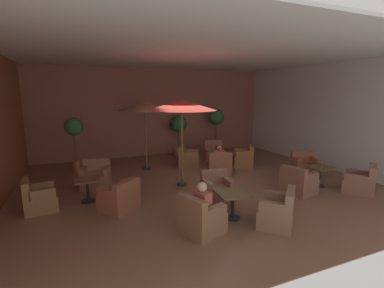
% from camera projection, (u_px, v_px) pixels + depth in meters
% --- Properties ---
extents(ground_plane, '(10.78, 9.47, 0.02)m').
position_uv_depth(ground_plane, '(198.00, 184.00, 8.74)').
color(ground_plane, brown).
extents(wall_back_brick, '(10.78, 0.08, 3.94)m').
position_uv_depth(wall_back_brick, '(157.00, 112.00, 12.63)').
color(wall_back_brick, '#9C5E4D').
rests_on(wall_back_brick, ground_plane).
extents(wall_right_plain, '(0.08, 9.47, 3.94)m').
position_uv_depth(wall_right_plain, '(327.00, 116.00, 10.41)').
color(wall_right_plain, silver).
rests_on(wall_right_plain, ground_plane).
extents(ceiling_slab, '(10.78, 9.47, 0.06)m').
position_uv_depth(ceiling_slab, '(198.00, 54.00, 8.01)').
color(ceiling_slab, silver).
rests_on(ceiling_slab, wall_back_brick).
extents(cafe_table_front_left, '(0.67, 0.67, 0.62)m').
position_uv_depth(cafe_table_front_left, '(216.00, 154.00, 10.77)').
color(cafe_table_front_left, black).
rests_on(cafe_table_front_left, ground_plane).
extents(armchair_front_left_north, '(1.01, 0.97, 0.83)m').
position_uv_depth(armchair_front_left_north, '(188.00, 158.00, 10.83)').
color(armchair_front_left_north, brown).
rests_on(armchair_front_left_north, ground_plane).
extents(armchair_front_left_east, '(1.00, 1.00, 0.84)m').
position_uv_depth(armchair_front_left_east, '(219.00, 166.00, 9.73)').
color(armchair_front_left_east, brown).
rests_on(armchair_front_left_east, ground_plane).
extents(armchair_front_left_south, '(0.93, 0.93, 0.85)m').
position_uv_depth(armchair_front_left_south, '(244.00, 158.00, 10.76)').
color(armchair_front_left_south, brown).
rests_on(armchair_front_left_south, ground_plane).
extents(armchair_front_left_west, '(0.96, 0.94, 0.83)m').
position_uv_depth(armchair_front_left_west, '(214.00, 153.00, 11.88)').
color(armchair_front_left_west, '#915247').
rests_on(armchair_front_left_west, ground_plane).
extents(cafe_table_front_right, '(0.65, 0.65, 0.62)m').
position_uv_depth(cafe_table_front_right, '(87.00, 185.00, 7.25)').
color(cafe_table_front_right, black).
rests_on(cafe_table_front_right, ground_plane).
extents(armchair_front_right_north, '(0.96, 0.92, 0.84)m').
position_uv_depth(armchair_front_right_north, '(96.00, 177.00, 8.39)').
color(armchair_front_right_north, '#936046').
rests_on(armchair_front_right_north, ground_plane).
extents(armchair_front_right_east, '(0.82, 0.82, 0.82)m').
position_uv_depth(armchair_front_right_east, '(39.00, 199.00, 6.71)').
color(armchair_front_right_east, brown).
rests_on(armchair_front_right_east, ground_plane).
extents(armchair_front_right_south, '(1.07, 1.06, 0.79)m').
position_uv_depth(armchair_front_right_south, '(120.00, 198.00, 6.74)').
color(armchair_front_right_south, brown).
rests_on(armchair_front_right_south, ground_plane).
extents(cafe_table_mid_center, '(0.72, 0.72, 0.62)m').
position_uv_depth(cafe_table_mid_center, '(319.00, 171.00, 8.45)').
color(cafe_table_mid_center, black).
rests_on(cafe_table_mid_center, ground_plane).
extents(armchair_mid_center_north, '(1.08, 1.09, 0.85)m').
position_uv_depth(armchair_mid_center_north, '(361.00, 183.00, 7.90)').
color(armchair_mid_center_north, brown).
rests_on(armchair_mid_center_north, ground_plane).
extents(armchair_mid_center_east, '(0.99, 0.96, 0.82)m').
position_uv_depth(armchair_mid_center_east, '(304.00, 167.00, 9.55)').
color(armchair_mid_center_east, brown).
rests_on(armchair_mid_center_east, ground_plane).
extents(armchair_mid_center_south, '(0.95, 0.93, 0.83)m').
position_uv_depth(armchair_mid_center_south, '(298.00, 183.00, 7.85)').
color(armchair_mid_center_south, brown).
rests_on(armchair_mid_center_south, ground_plane).
extents(cafe_table_rear_right, '(0.78, 0.78, 0.62)m').
position_uv_depth(cafe_table_rear_right, '(233.00, 198.00, 6.27)').
color(cafe_table_rear_right, black).
rests_on(cafe_table_rear_right, ground_plane).
extents(armchair_rear_right_north, '(1.06, 1.06, 0.85)m').
position_uv_depth(armchair_rear_right_north, '(278.00, 212.00, 5.92)').
color(armchair_rear_right_north, brown).
rests_on(armchair_rear_right_north, ground_plane).
extents(armchair_rear_right_east, '(0.82, 0.79, 0.82)m').
position_uv_depth(armchair_rear_right_east, '(217.00, 191.00, 7.24)').
color(armchair_rear_right_east, brown).
rests_on(armchair_rear_right_east, ground_plane).
extents(armchair_rear_right_south, '(0.95, 0.98, 0.83)m').
position_uv_depth(armchair_rear_right_south, '(201.00, 218.00, 5.65)').
color(armchair_rear_right_south, brown).
rests_on(armchair_rear_right_south, ground_plane).
extents(patio_umbrella_tall_red, '(1.93, 1.93, 2.55)m').
position_uv_depth(patio_umbrella_tall_red, '(145.00, 107.00, 9.99)').
color(patio_umbrella_tall_red, '#2D2D2D').
rests_on(patio_umbrella_tall_red, ground_plane).
extents(patio_umbrella_center_beige, '(2.08, 2.08, 2.65)m').
position_uv_depth(patio_umbrella_center_beige, '(182.00, 106.00, 8.16)').
color(patio_umbrella_center_beige, '#2D2D2D').
rests_on(patio_umbrella_center_beige, ground_plane).
extents(potted_tree_left_corner, '(0.75, 0.75, 2.09)m').
position_uv_depth(potted_tree_left_corner, '(216.00, 120.00, 13.13)').
color(potted_tree_left_corner, '#AA6B44').
rests_on(potted_tree_left_corner, ground_plane).
extents(potted_tree_mid_left, '(0.63, 0.63, 1.99)m').
position_uv_depth(potted_tree_mid_left, '(74.00, 133.00, 9.73)').
color(potted_tree_mid_left, '#AC6840').
rests_on(potted_tree_mid_left, ground_plane).
extents(potted_tree_mid_right, '(0.76, 0.76, 1.86)m').
position_uv_depth(potted_tree_mid_right, '(178.00, 127.00, 12.53)').
color(potted_tree_mid_right, '#AE694B').
rests_on(potted_tree_mid_right, ground_plane).
extents(patron_blue_shirt, '(0.40, 0.34, 0.60)m').
position_uv_depth(patron_blue_shirt, '(219.00, 155.00, 9.71)').
color(patron_blue_shirt, '#AF423D').
rests_on(patron_blue_shirt, ground_plane).
extents(patron_by_window, '(0.32, 0.44, 0.64)m').
position_uv_depth(patron_by_window, '(202.00, 199.00, 5.60)').
color(patron_by_window, '#AD4A41').
rests_on(patron_by_window, ground_plane).
extents(iced_drink_cup, '(0.08, 0.08, 0.11)m').
position_uv_depth(iced_drink_cup, '(217.00, 149.00, 10.85)').
color(iced_drink_cup, white).
rests_on(iced_drink_cup, cafe_table_front_left).
extents(open_laptop, '(0.33, 0.26, 0.20)m').
position_uv_depth(open_laptop, '(218.00, 149.00, 10.75)').
color(open_laptop, '#9EA0A5').
rests_on(open_laptop, cafe_table_front_left).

